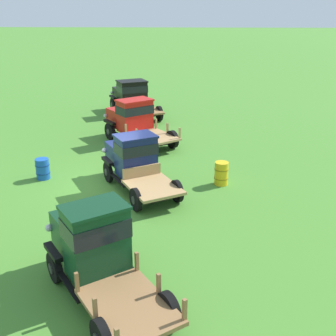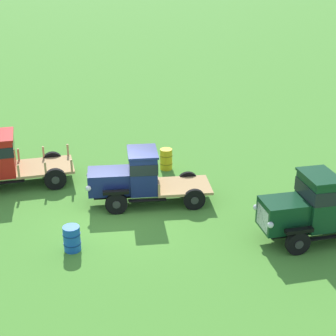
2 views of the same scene
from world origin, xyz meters
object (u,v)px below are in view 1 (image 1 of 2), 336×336
vintage_truck_second_in_line (134,120)px  vintage_truck_midrow_center (134,160)px  vintage_truck_foreground_near (131,96)px  oil_drum_near_fence (221,173)px  oil_drum_beside_row (43,169)px  vintage_truck_far_side (95,247)px

vintage_truck_second_in_line → vintage_truck_midrow_center: vintage_truck_second_in_line is taller
vintage_truck_foreground_near → oil_drum_near_fence: vintage_truck_foreground_near is taller
oil_drum_beside_row → oil_drum_near_fence: 7.09m
vintage_truck_second_in_line → oil_drum_beside_row: bearing=-30.4°
vintage_truck_far_side → oil_drum_beside_row: vintage_truck_far_side is taller
vintage_truck_midrow_center → oil_drum_near_fence: (-0.24, 3.34, -0.60)m
vintage_truck_foreground_near → oil_drum_beside_row: bearing=-11.6°
oil_drum_beside_row → vintage_truck_midrow_center: bearing=81.9°
oil_drum_near_fence → vintage_truck_foreground_near: bearing=-156.6°
vintage_truck_midrow_center → vintage_truck_far_side: 6.30m
oil_drum_beside_row → vintage_truck_foreground_near: bearing=168.4°
oil_drum_beside_row → vintage_truck_far_side: bearing=27.4°
vintage_truck_foreground_near → oil_drum_beside_row: size_ratio=6.65×
oil_drum_near_fence → vintage_truck_second_in_line: bearing=-143.7°
vintage_truck_foreground_near → oil_drum_beside_row: vintage_truck_foreground_near is taller
vintage_truck_second_in_line → vintage_truck_midrow_center: bearing=6.9°
vintage_truck_far_side → vintage_truck_second_in_line: bearing=-177.7°
vintage_truck_foreground_near → vintage_truck_far_side: bearing=4.2°
vintage_truck_second_in_line → vintage_truck_foreground_near: bearing=-172.0°
vintage_truck_second_in_line → oil_drum_near_fence: (5.50, 4.03, -0.65)m
vintage_truck_midrow_center → vintage_truck_far_side: (6.29, -0.21, 0.07)m
vintage_truck_far_side → oil_drum_near_fence: (-6.53, 3.54, -0.68)m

